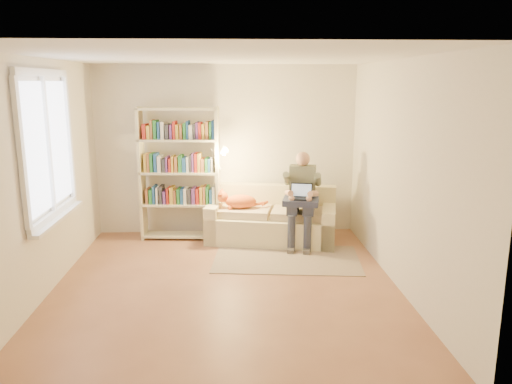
{
  "coord_description": "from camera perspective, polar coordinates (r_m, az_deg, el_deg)",
  "views": [
    {
      "loc": [
        0.07,
        -5.45,
        2.34
      ],
      "look_at": [
        0.4,
        1.0,
        0.91
      ],
      "focal_mm": 35.0,
      "sensor_mm": 36.0,
      "label": 1
    }
  ],
  "objects": [
    {
      "name": "rug",
      "position": [
        6.8,
        3.52,
        -7.64
      ],
      "size": [
        2.05,
        1.34,
        0.01
      ],
      "primitive_type": "cube",
      "rotation": [
        0.0,
        0.0,
        -0.1
      ],
      "color": "gray",
      "rests_on": "floor"
    },
    {
      "name": "ceiling",
      "position": [
        5.46,
        -3.82,
        15.17
      ],
      "size": [
        4.0,
        4.5,
        0.02
      ],
      "primitive_type": "cube",
      "color": "white",
      "rests_on": "wall_back"
    },
    {
      "name": "bookshelf",
      "position": [
        7.49,
        -8.71,
        2.81
      ],
      "size": [
        1.32,
        0.46,
        1.99
      ],
      "rotation": [
        0.0,
        0.0,
        -0.08
      ],
      "color": "beige",
      "rests_on": "floor"
    },
    {
      "name": "cat",
      "position": [
        7.37,
        -1.83,
        -1.03
      ],
      "size": [
        0.71,
        0.33,
        0.25
      ],
      "rotation": [
        0.0,
        0.0,
        -0.21
      ],
      "color": "orange",
      "rests_on": "sofa"
    },
    {
      "name": "floor",
      "position": [
        5.93,
        -3.45,
        -10.78
      ],
      "size": [
        4.5,
        4.5,
        0.0
      ],
      "primitive_type": "plane",
      "color": "#915D42",
      "rests_on": "ground"
    },
    {
      "name": "laptop",
      "position": [
        7.09,
        4.94,
        -0.29
      ],
      "size": [
        0.36,
        0.33,
        0.25
      ],
      "rotation": [
        0.0,
        0.0,
        -0.21
      ],
      "color": "black",
      "rests_on": "blanket"
    },
    {
      "name": "person",
      "position": [
        7.2,
        5.24,
        -0.21
      ],
      "size": [
        0.48,
        0.66,
        1.36
      ],
      "rotation": [
        0.0,
        0.0,
        -0.21
      ],
      "color": "#646A55",
      "rests_on": "sofa"
    },
    {
      "name": "blanket",
      "position": [
        7.1,
        4.92,
        -1.05
      ],
      "size": [
        0.57,
        0.5,
        0.08
      ],
      "primitive_type": "cube",
      "rotation": [
        0.0,
        0.0,
        -0.21
      ],
      "color": "#282D46",
      "rests_on": "person"
    },
    {
      "name": "sofa",
      "position": [
        7.5,
        1.81,
        -3.38
      ],
      "size": [
        2.01,
        1.22,
        0.8
      ],
      "rotation": [
        0.0,
        0.0,
        -0.21
      ],
      "color": "beige",
      "rests_on": "floor"
    },
    {
      "name": "wall_right",
      "position": [
        5.87,
        16.29,
        1.76
      ],
      "size": [
        0.02,
        4.5,
        2.6
      ],
      "primitive_type": "cube",
      "color": "silver",
      "rests_on": "floor"
    },
    {
      "name": "wall_left",
      "position": [
        5.93,
        -23.35,
        1.32
      ],
      "size": [
        0.02,
        4.5,
        2.6
      ],
      "primitive_type": "cube",
      "color": "silver",
      "rests_on": "floor"
    },
    {
      "name": "wall_front",
      "position": [
        3.37,
        -4.05,
        -5.59
      ],
      "size": [
        4.0,
        0.02,
        2.6
      ],
      "primitive_type": "cube",
      "color": "silver",
      "rests_on": "floor"
    },
    {
      "name": "wall_back",
      "position": [
        7.77,
        -3.44,
        4.77
      ],
      "size": [
        4.0,
        0.02,
        2.6
      ],
      "primitive_type": "cube",
      "color": "silver",
      "rests_on": "floor"
    },
    {
      "name": "window",
      "position": [
        6.08,
        -22.3,
        2.4
      ],
      "size": [
        0.12,
        1.52,
        1.69
      ],
      "color": "white",
      "rests_on": "wall_left"
    }
  ]
}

